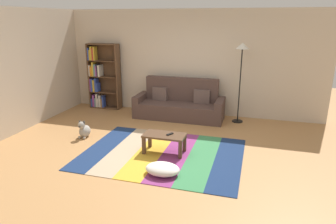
{
  "coord_description": "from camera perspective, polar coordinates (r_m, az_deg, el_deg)",
  "views": [
    {
      "loc": [
        1.7,
        -5.29,
        2.45
      ],
      "look_at": [
        0.03,
        0.35,
        0.65
      ],
      "focal_mm": 32.58,
      "sensor_mm": 36.0,
      "label": 1
    }
  ],
  "objects": [
    {
      "name": "ground_plane",
      "position": [
        6.07,
        -1.2,
        -6.78
      ],
      "size": [
        14.0,
        14.0,
        0.0
      ],
      "primitive_type": "plane",
      "color": "#B27F4C"
    },
    {
      "name": "back_wall",
      "position": [
        8.09,
        4.3,
        9.18
      ],
      "size": [
        6.8,
        0.1,
        2.7
      ],
      "primitive_type": "cube",
      "color": "beige",
      "rests_on": "ground_plane"
    },
    {
      "name": "left_wall",
      "position": [
        7.98,
        -23.66,
        7.69
      ],
      "size": [
        0.1,
        5.5,
        2.7
      ],
      "primitive_type": "cube",
      "color": "beige",
      "rests_on": "ground_plane"
    },
    {
      "name": "rug",
      "position": [
        5.82,
        -1.06,
        -7.81
      ],
      "size": [
        2.95,
        2.27,
        0.01
      ],
      "color": "navy",
      "rests_on": "ground_plane"
    },
    {
      "name": "couch",
      "position": [
        7.83,
        2.16,
        1.37
      ],
      "size": [
        2.26,
        0.8,
        1.0
      ],
      "color": "#4C3833",
      "rests_on": "ground_plane"
    },
    {
      "name": "bookshelf",
      "position": [
        8.84,
        -12.48,
        6.31
      ],
      "size": [
        0.9,
        0.28,
        1.81
      ],
      "color": "brown",
      "rests_on": "ground_plane"
    },
    {
      "name": "coffee_table",
      "position": [
        5.75,
        -0.68,
        -4.87
      ],
      "size": [
        0.78,
        0.41,
        0.37
      ],
      "color": "#513826",
      "rests_on": "rug"
    },
    {
      "name": "pouf",
      "position": [
        5.06,
        -1.04,
        -10.63
      ],
      "size": [
        0.57,
        0.42,
        0.18
      ],
      "primitive_type": "ellipsoid",
      "color": "white",
      "rests_on": "rug"
    },
    {
      "name": "dog",
      "position": [
        6.8,
        -15.41,
        -3.3
      ],
      "size": [
        0.22,
        0.35,
        0.4
      ],
      "color": "#9E998E",
      "rests_on": "ground_plane"
    },
    {
      "name": "standing_lamp",
      "position": [
        7.43,
        13.64,
        10.04
      ],
      "size": [
        0.32,
        0.32,
        1.92
      ],
      "color": "black",
      "rests_on": "ground_plane"
    },
    {
      "name": "tv_remote",
      "position": [
        5.71,
        0.38,
        -4.15
      ],
      "size": [
        0.11,
        0.15,
        0.02
      ],
      "primitive_type": "cube",
      "rotation": [
        0.0,
        0.0,
        -0.5
      ],
      "color": "black",
      "rests_on": "coffee_table"
    }
  ]
}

